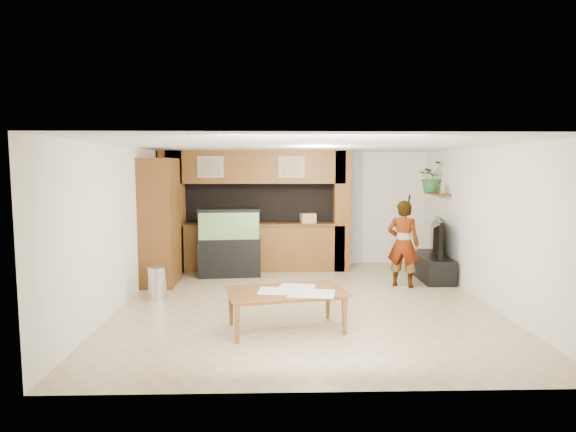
{
  "coord_description": "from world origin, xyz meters",
  "views": [
    {
      "loc": [
        -0.5,
        -7.88,
        2.27
      ],
      "look_at": [
        -0.27,
        0.6,
        1.39
      ],
      "focal_mm": 30.0,
      "sensor_mm": 36.0,
      "label": 1
    }
  ],
  "objects_px": {
    "person": "(403,244)",
    "dining_table": "(287,311)",
    "pantry_cabinet": "(160,222)",
    "television": "(432,237)",
    "aquarium": "(229,243)"
  },
  "relations": [
    {
      "from": "person",
      "to": "aquarium",
      "type": "bearing_deg",
      "value": 8.7
    },
    {
      "from": "television",
      "to": "person",
      "type": "height_order",
      "value": "person"
    },
    {
      "from": "pantry_cabinet",
      "to": "person",
      "type": "distance_m",
      "value": 4.63
    },
    {
      "from": "television",
      "to": "person",
      "type": "xyz_separation_m",
      "value": [
        -0.74,
        -0.63,
        -0.03
      ]
    },
    {
      "from": "pantry_cabinet",
      "to": "dining_table",
      "type": "height_order",
      "value": "pantry_cabinet"
    },
    {
      "from": "dining_table",
      "to": "television",
      "type": "bearing_deg",
      "value": 34.0
    },
    {
      "from": "television",
      "to": "aquarium",
      "type": "bearing_deg",
      "value": 99.57
    },
    {
      "from": "aquarium",
      "to": "television",
      "type": "bearing_deg",
      "value": -9.09
    },
    {
      "from": "television",
      "to": "person",
      "type": "bearing_deg",
      "value": 144.47
    },
    {
      "from": "aquarium",
      "to": "television",
      "type": "relative_size",
      "value": 1.11
    },
    {
      "from": "pantry_cabinet",
      "to": "person",
      "type": "bearing_deg",
      "value": -4.0
    },
    {
      "from": "television",
      "to": "dining_table",
      "type": "bearing_deg",
      "value": 149.69
    },
    {
      "from": "pantry_cabinet",
      "to": "television",
      "type": "xyz_separation_m",
      "value": [
        5.35,
        0.31,
        -0.36
      ]
    },
    {
      "from": "pantry_cabinet",
      "to": "person",
      "type": "relative_size",
      "value": 1.48
    },
    {
      "from": "person",
      "to": "dining_table",
      "type": "xyz_separation_m",
      "value": [
        -2.25,
        -2.41,
        -0.54
      ]
    }
  ]
}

